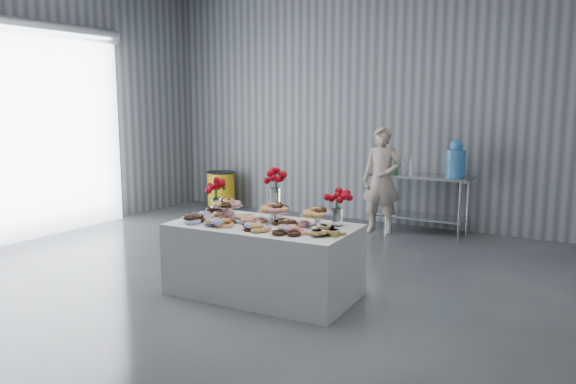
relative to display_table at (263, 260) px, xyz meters
name	(u,v)px	position (x,y,z in m)	size (l,w,h in m)	color
ground	(210,301)	(-0.34, -0.47, -0.38)	(9.00, 9.00, 0.00)	#373A3F
room_walls	(186,35)	(-0.62, -0.40, 2.26)	(8.04, 9.04, 4.02)	gray
display_table	(263,260)	(0.00, 0.00, 0.00)	(1.90, 1.00, 0.75)	silver
prep_table	(421,193)	(0.53, 3.63, 0.24)	(1.50, 0.60, 0.90)	silver
donut_mounds	(260,221)	(0.00, -0.05, 0.42)	(1.80, 0.80, 0.09)	#E1AF52
cake_stand_left	(227,204)	(-0.56, 0.12, 0.52)	(0.36, 0.36, 0.17)	silver
cake_stand_mid	(274,209)	(0.04, 0.15, 0.52)	(0.36, 0.36, 0.17)	silver
cake_stand_right	(318,213)	(0.54, 0.18, 0.52)	(0.36, 0.36, 0.17)	silver
danish_pile	(324,230)	(0.76, -0.11, 0.43)	(0.48, 0.48, 0.11)	silver
bouquet_left	(217,188)	(-0.76, 0.21, 0.67)	(0.26, 0.26, 0.42)	white
bouquet_right	(338,197)	(0.68, 0.33, 0.67)	(0.26, 0.26, 0.42)	white
bouquet_center	(275,183)	(-0.07, 0.35, 0.75)	(0.26, 0.26, 0.57)	silver
water_jug	(456,160)	(1.03, 3.63, 0.77)	(0.28, 0.28, 0.55)	#3D89D2
drink_bottles	(400,165)	(0.21, 3.53, 0.66)	(0.54, 0.08, 0.27)	#268C33
person	(382,180)	(0.01, 3.31, 0.44)	(0.60, 0.39, 1.64)	#CC8C93
trash_barrel	(221,190)	(-3.32, 3.63, -0.02)	(0.54, 0.54, 0.70)	yellow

